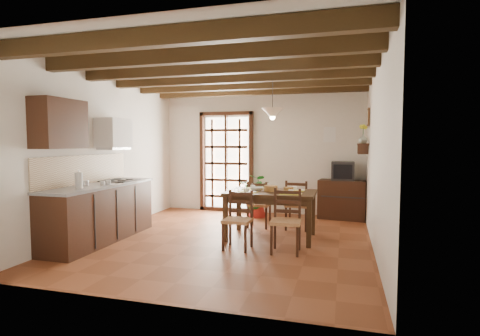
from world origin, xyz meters
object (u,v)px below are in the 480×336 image
(potted_plant, at_px, (257,190))
(kitchen_counter, at_px, (100,212))
(chair_far_right, at_px, (298,214))
(crt_tv, at_px, (343,171))
(chair_near_left, at_px, (238,231))
(pendant_lamp, at_px, (272,112))
(sideboard, at_px, (342,200))
(chair_far_left, at_px, (259,213))
(chair_near_right, at_px, (286,233))
(dining_table, at_px, (271,197))

(potted_plant, bearing_deg, kitchen_counter, -127.75)
(chair_far_right, distance_m, crt_tv, 1.58)
(chair_near_left, relative_size, pendant_lamp, 1.02)
(kitchen_counter, xyz_separation_m, chair_near_left, (2.26, 0.16, -0.20))
(sideboard, bearing_deg, kitchen_counter, -135.28)
(chair_far_left, xyz_separation_m, potted_plant, (-0.26, 0.94, 0.30))
(chair_far_right, distance_m, pendant_lamp, 1.94)
(chair_far_left, xyz_separation_m, crt_tv, (1.50, 1.18, 0.72))
(kitchen_counter, height_order, chair_near_right, kitchen_counter)
(potted_plant, relative_size, pendant_lamp, 2.26)
(dining_table, height_order, chair_far_left, chair_far_left)
(chair_near_left, bearing_deg, crt_tv, 62.67)
(kitchen_counter, relative_size, chair_near_right, 2.47)
(chair_near_left, xyz_separation_m, chair_far_left, (-0.01, 1.48, 0.00))
(chair_near_left, distance_m, chair_near_right, 0.72)
(chair_far_left, relative_size, sideboard, 0.92)
(chair_far_left, xyz_separation_m, sideboard, (1.50, 1.19, 0.13))
(kitchen_counter, height_order, chair_near_left, kitchen_counter)
(chair_far_right, xyz_separation_m, potted_plant, (-0.97, 0.93, 0.29))
(sideboard, bearing_deg, chair_far_right, -115.53)
(sideboard, bearing_deg, crt_tv, -82.33)
(sideboard, distance_m, pendant_lamp, 2.72)
(chair_near_right, bearing_deg, chair_near_left, 178.37)
(dining_table, height_order, chair_far_right, chair_far_right)
(chair_far_left, xyz_separation_m, pendant_lamp, (0.37, -0.64, 1.80))
(potted_plant, bearing_deg, sideboard, 8.25)
(chair_far_left, distance_m, potted_plant, 1.01)
(chair_near_right, relative_size, chair_far_left, 1.05)
(sideboard, xyz_separation_m, pendant_lamp, (-1.13, -1.83, 1.67))
(crt_tv, distance_m, potted_plant, 1.82)
(chair_far_left, relative_size, chair_far_right, 0.96)
(kitchen_counter, bearing_deg, chair_near_right, 3.17)
(dining_table, relative_size, potted_plant, 0.76)
(chair_near_right, relative_size, crt_tv, 2.02)
(potted_plant, bearing_deg, chair_far_right, -43.70)
(chair_far_left, xyz_separation_m, chair_far_right, (0.72, 0.00, 0.01))
(chair_near_right, xyz_separation_m, sideboard, (0.77, 2.66, 0.12))
(sideboard, height_order, pendant_lamp, pendant_lamp)
(dining_table, xyz_separation_m, chair_near_right, (0.36, -0.73, -0.40))
(chair_far_right, bearing_deg, chair_far_left, 4.43)
(crt_tv, bearing_deg, potted_plant, -171.93)
(chair_near_left, xyz_separation_m, sideboard, (1.49, 2.67, 0.13))
(chair_near_left, distance_m, chair_far_right, 1.64)
(chair_near_left, xyz_separation_m, pendant_lamp, (0.35, 0.84, 1.81))
(chair_near_right, xyz_separation_m, potted_plant, (-0.99, 2.41, 0.28))
(crt_tv, bearing_deg, chair_far_left, -141.62)
(dining_table, xyz_separation_m, potted_plant, (-0.62, 1.67, -0.11))
(sideboard, relative_size, crt_tv, 2.10)
(chair_far_right, height_order, pendant_lamp, pendant_lamp)
(dining_table, bearing_deg, chair_far_left, 116.05)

